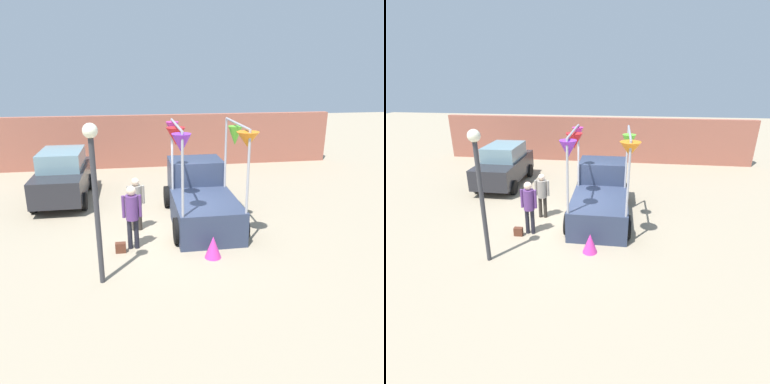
{
  "view_description": "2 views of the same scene",
  "coord_description": "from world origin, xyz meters",
  "views": [
    {
      "loc": [
        -1.24,
        -10.43,
        4.71
      ],
      "look_at": [
        0.37,
        -0.41,
        1.39
      ],
      "focal_mm": 35.0,
      "sensor_mm": 36.0,
      "label": 1
    },
    {
      "loc": [
        1.36,
        -9.37,
        4.9
      ],
      "look_at": [
        0.1,
        0.11,
        1.15
      ],
      "focal_mm": 28.0,
      "sensor_mm": 36.0,
      "label": 2
    }
  ],
  "objects": [
    {
      "name": "handbag",
      "position": [
        -1.7,
        -1.1,
        0.14
      ],
      "size": [
        0.28,
        0.16,
        0.28
      ],
      "primitive_type": "cube",
      "color": "#592D1E",
      "rests_on": "ground"
    },
    {
      "name": "street_lamp",
      "position": [
        -2.09,
        -2.55,
        2.43
      ],
      "size": [
        0.32,
        0.32,
        3.69
      ],
      "color": "#333338",
      "rests_on": "ground"
    },
    {
      "name": "person_customer",
      "position": [
        -1.35,
        -0.9,
        1.1
      ],
      "size": [
        0.53,
        0.34,
        1.8
      ],
      "color": "black",
      "rests_on": "ground"
    },
    {
      "name": "brick_boundary_wall",
      "position": [
        0.0,
        8.34,
        1.3
      ],
      "size": [
        18.0,
        0.36,
        2.6
      ],
      "primitive_type": "cube",
      "color": "#9E5947",
      "rests_on": "ground"
    },
    {
      "name": "person_vendor",
      "position": [
        -1.22,
        0.33,
        1.01
      ],
      "size": [
        0.53,
        0.34,
        1.67
      ],
      "color": "#2D2823",
      "rests_on": "ground"
    },
    {
      "name": "parked_car",
      "position": [
        -3.87,
        3.66,
        0.94
      ],
      "size": [
        1.88,
        4.0,
        1.88
      ],
      "color": "#26262B",
      "rests_on": "ground"
    },
    {
      "name": "vendor_truck",
      "position": [
        0.84,
        0.93,
        0.88
      ],
      "size": [
        2.51,
        4.17,
        3.3
      ],
      "color": "#2D3851",
      "rests_on": "ground"
    },
    {
      "name": "folded_kite_bundle_magenta",
      "position": [
        0.71,
        -1.78,
        0.3
      ],
      "size": [
        0.57,
        0.57,
        0.6
      ],
      "primitive_type": "cone",
      "rotation": [
        0.0,
        0.0,
        1.94
      ],
      "color": "#D83399",
      "rests_on": "ground"
    },
    {
      "name": "ground_plane",
      "position": [
        0.0,
        0.0,
        0.0
      ],
      "size": [
        60.0,
        60.0,
        0.0
      ],
      "primitive_type": "plane",
      "color": "gray"
    }
  ]
}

